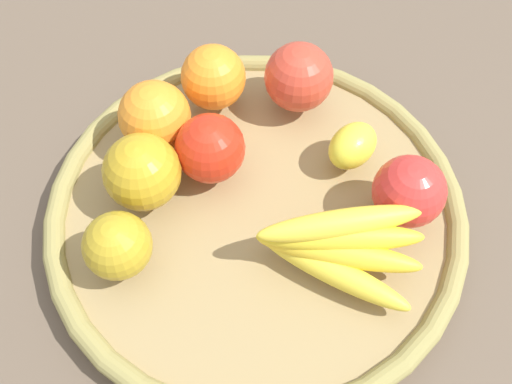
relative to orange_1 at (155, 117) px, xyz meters
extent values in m
plane|color=brown|center=(0.02, 0.13, -0.08)|extent=(2.40, 2.40, 0.00)
cylinder|color=#977F52|center=(0.02, 0.13, -0.06)|extent=(0.43, 0.43, 0.03)
torus|color=olive|center=(0.02, 0.13, -0.05)|extent=(0.44, 0.44, 0.02)
sphere|color=orange|center=(0.00, 0.00, 0.00)|extent=(0.08, 0.08, 0.08)
ellipsoid|color=yellow|center=(-0.08, 0.20, -0.02)|extent=(0.07, 0.06, 0.04)
ellipsoid|color=yellow|center=(0.06, 0.24, -0.03)|extent=(0.03, 0.16, 0.03)
ellipsoid|color=yellow|center=(0.05, 0.24, -0.01)|extent=(0.07, 0.16, 0.03)
ellipsoid|color=yellow|center=(0.04, 0.23, 0.00)|extent=(0.10, 0.15, 0.03)
ellipsoid|color=yellow|center=(0.03, 0.23, 0.01)|extent=(0.12, 0.14, 0.03)
sphere|color=#B29422|center=(0.14, 0.05, -0.01)|extent=(0.07, 0.07, 0.07)
sphere|color=#C83E2B|center=(-0.12, 0.11, 0.00)|extent=(0.10, 0.10, 0.08)
sphere|color=orange|center=(-0.08, 0.02, 0.00)|extent=(0.10, 0.10, 0.07)
sphere|color=red|center=(0.01, 0.07, 0.00)|extent=(0.10, 0.10, 0.07)
sphere|color=red|center=(-0.04, 0.27, 0.00)|extent=(0.09, 0.09, 0.07)
sphere|color=gold|center=(0.07, 0.03, 0.00)|extent=(0.10, 0.10, 0.08)
camera|label=1|loc=(0.29, 0.28, 0.47)|focal=40.18mm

